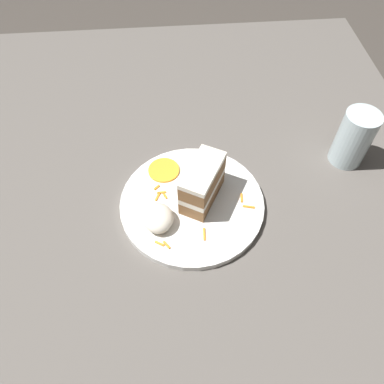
{
  "coord_description": "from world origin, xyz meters",
  "views": [
    {
      "loc": [
        0.44,
        -0.03,
        0.65
      ],
      "look_at": [
        0.01,
        0.01,
        0.07
      ],
      "focal_mm": 35.0,
      "sensor_mm": 36.0,
      "label": 1
    }
  ],
  "objects_px": {
    "cream_dollop": "(158,218)",
    "drinking_glass": "(352,141)",
    "cake_slice": "(202,183)",
    "plate": "(192,203)",
    "orange_garnish": "(164,170)"
  },
  "relations": [
    {
      "from": "cream_dollop",
      "to": "drinking_glass",
      "type": "distance_m",
      "value": 0.44
    },
    {
      "from": "cream_dollop",
      "to": "cake_slice",
      "type": "bearing_deg",
      "value": 121.41
    },
    {
      "from": "cake_slice",
      "to": "cream_dollop",
      "type": "height_order",
      "value": "cake_slice"
    },
    {
      "from": "plate",
      "to": "cake_slice",
      "type": "distance_m",
      "value": 0.06
    },
    {
      "from": "cake_slice",
      "to": "cream_dollop",
      "type": "bearing_deg",
      "value": -119.62
    },
    {
      "from": "orange_garnish",
      "to": "drinking_glass",
      "type": "distance_m",
      "value": 0.4
    },
    {
      "from": "plate",
      "to": "cream_dollop",
      "type": "xyz_separation_m",
      "value": [
        0.05,
        -0.07,
        0.03
      ]
    },
    {
      "from": "cream_dollop",
      "to": "orange_garnish",
      "type": "bearing_deg",
      "value": 173.27
    },
    {
      "from": "orange_garnish",
      "to": "drinking_glass",
      "type": "relative_size",
      "value": 0.52
    },
    {
      "from": "cream_dollop",
      "to": "orange_garnish",
      "type": "xyz_separation_m",
      "value": [
        -0.13,
        0.02,
        -0.02
      ]
    },
    {
      "from": "plate",
      "to": "cream_dollop",
      "type": "relative_size",
      "value": 4.43
    },
    {
      "from": "orange_garnish",
      "to": "cream_dollop",
      "type": "bearing_deg",
      "value": -6.73
    },
    {
      "from": "cake_slice",
      "to": "drinking_glass",
      "type": "xyz_separation_m",
      "value": [
        -0.09,
        0.33,
        -0.01
      ]
    },
    {
      "from": "cream_dollop",
      "to": "drinking_glass",
      "type": "height_order",
      "value": "drinking_glass"
    },
    {
      "from": "cake_slice",
      "to": "drinking_glass",
      "type": "distance_m",
      "value": 0.34
    }
  ]
}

